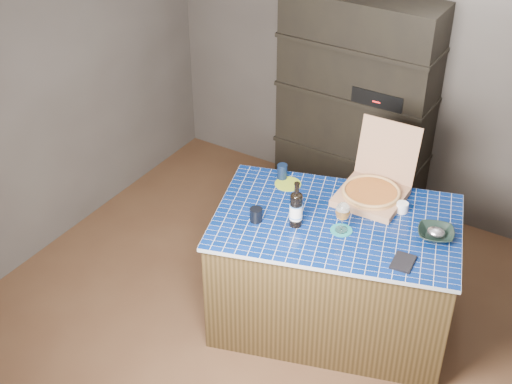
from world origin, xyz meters
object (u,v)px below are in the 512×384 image
Objects in this scene: wine_glass at (343,212)px; pizza_box at (373,190)px; kitchen_island at (333,271)px; dvd_case at (403,262)px; bowl at (436,234)px; mead_bottle at (296,209)px.

pizza_box is at bearing 88.04° from wine_glass.
kitchen_island is 10.38× the size of dvd_case.
pizza_box reaches higher than dvd_case.
wine_glass is (0.07, -0.09, 0.56)m from kitchen_island.
dvd_case is at bearing -36.46° from kitchen_island.
kitchen_island is at bearing 155.18° from dvd_case.
wine_glass is 0.58m from bowl.
dvd_case is at bearing 0.15° from mead_bottle.
wine_glass reaches higher than kitchen_island.
wine_glass is (-0.01, -0.43, 0.08)m from pizza_box.
bowl is (0.07, 0.33, 0.02)m from dvd_case.
dvd_case is (0.51, -0.18, 0.42)m from kitchen_island.
wine_glass reaches higher than dvd_case.
pizza_box reaches higher than mead_bottle.
kitchen_island is 8.65× the size of wine_glass.
mead_bottle reaches higher than wine_glass.
kitchen_island is at bearing -165.33° from bowl.
kitchen_island is 0.75m from bowl.
dvd_case reaches higher than kitchen_island.
pizza_box is 0.54m from bowl.
mead_bottle is (-0.28, -0.52, 0.06)m from pizza_box.
dvd_case is (0.71, 0.00, -0.12)m from mead_bottle.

